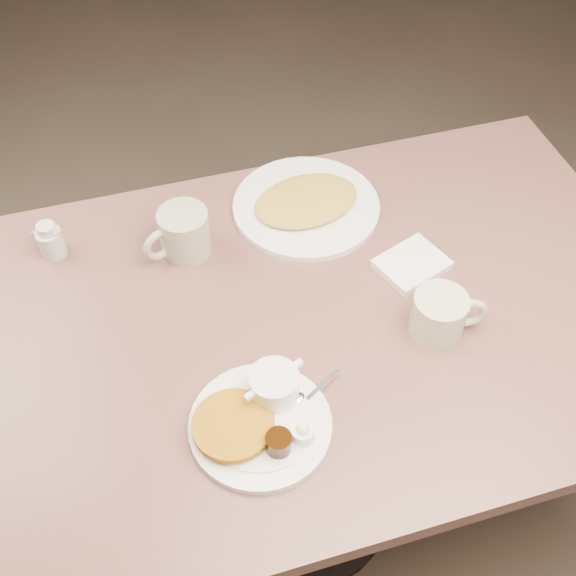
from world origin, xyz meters
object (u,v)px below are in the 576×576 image
object	(u,v)px
coffee_mug_near	(441,314)
creamer_right	(50,241)
diner_table	(291,369)
coffee_mug_far	(183,233)
main_plate	(260,416)
hash_plate	(306,204)

from	to	relation	value
coffee_mug_near	creamer_right	distance (m)	0.79
coffee_mug_near	creamer_right	xyz separation A→B (m)	(-0.68, 0.41, -0.01)
diner_table	creamer_right	xyz separation A→B (m)	(-0.42, 0.31, 0.21)
creamer_right	coffee_mug_far	bearing A→B (deg)	-14.76
main_plate	coffee_mug_far	xyz separation A→B (m)	(-0.04, 0.44, 0.03)
coffee_mug_far	main_plate	bearing A→B (deg)	-84.27
main_plate	coffee_mug_near	xyz separation A→B (m)	(0.37, 0.10, 0.02)
coffee_mug_far	hash_plate	size ratio (longest dim) A/B	0.43
coffee_mug_near	coffee_mug_far	world-z (taller)	coffee_mug_far
coffee_mug_far	hash_plate	distance (m)	0.28
coffee_mug_near	hash_plate	world-z (taller)	coffee_mug_near
diner_table	coffee_mug_far	distance (m)	0.36
diner_table	main_plate	size ratio (longest dim) A/B	4.66
coffee_mug_near	creamer_right	bearing A→B (deg)	149.00
diner_table	coffee_mug_near	bearing A→B (deg)	-21.57
diner_table	hash_plate	world-z (taller)	hash_plate
main_plate	coffee_mug_near	distance (m)	0.39
creamer_right	hash_plate	distance (m)	0.54
diner_table	main_plate	world-z (taller)	main_plate
main_plate	hash_plate	world-z (taller)	main_plate
diner_table	coffee_mug_near	distance (m)	0.35
diner_table	hash_plate	distance (m)	0.36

